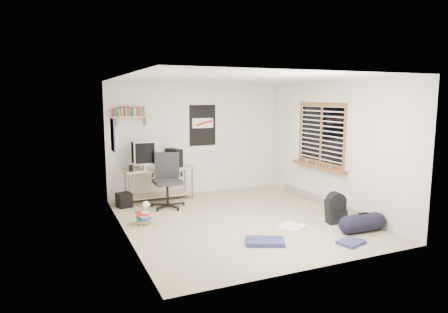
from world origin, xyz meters
name	(u,v)px	position (x,y,z in m)	size (l,w,h in m)	color
floor	(239,220)	(0.00, 0.00, -0.01)	(4.00, 4.50, 0.01)	gray
ceiling	(240,78)	(0.00, 0.00, 2.50)	(4.00, 4.50, 0.01)	white
back_wall	(196,139)	(0.00, 2.25, 1.25)	(4.00, 0.01, 2.50)	silver
left_wall	(123,158)	(-2.00, 0.00, 1.25)	(0.01, 4.50, 2.50)	silver
right_wall	(332,145)	(2.00, 0.00, 1.25)	(0.01, 4.50, 2.50)	silver
desk	(159,183)	(-0.95, 2.00, 0.36)	(1.46, 0.64, 0.66)	tan
monitor_left	(141,159)	(-1.32, 2.00, 0.90)	(0.44, 0.11, 0.48)	#ADADB2
monitor_right	(145,161)	(-1.29, 1.74, 0.90)	(0.44, 0.11, 0.48)	#959599
pc_tower	(174,158)	(-0.60, 2.00, 0.87)	(0.19, 0.40, 0.42)	black
keyboard	(156,170)	(-1.03, 1.84, 0.67)	(0.37, 0.13, 0.02)	black
speaker_left	(131,169)	(-1.58, 1.74, 0.75)	(0.08, 0.08, 0.16)	black
speaker_right	(160,167)	(-0.99, 1.74, 0.75)	(0.08, 0.08, 0.17)	black
office_chair	(167,183)	(-0.96, 1.30, 0.49)	(0.71, 0.71, 1.09)	#242527
wall_shelf	(132,117)	(-1.45, 2.14, 1.78)	(0.80, 0.22, 0.24)	tan
poster_back_wall	(203,125)	(0.15, 2.23, 1.55)	(0.62, 0.03, 0.92)	black
poster_left_wall	(113,135)	(-1.99, 1.20, 1.50)	(0.02, 0.42, 0.60)	navy
window	(321,134)	(1.95, 0.30, 1.45)	(0.10, 1.50, 1.26)	brown
baseboard_heater	(318,200)	(1.96, 0.30, 0.09)	(0.08, 2.50, 0.18)	#B7B2A8
backpack	(336,211)	(1.48, -0.82, 0.20)	(0.33, 0.26, 0.44)	black
duffel_bag	(363,224)	(1.56, -1.40, 0.14)	(0.30, 0.30, 0.59)	black
tshirt	(292,227)	(0.61, -0.78, 0.02)	(0.44, 0.37, 0.04)	white
jeans_a	(265,242)	(-0.16, -1.22, 0.03)	(0.57, 0.36, 0.06)	navy
jeans_b	(351,242)	(1.02, -1.75, 0.03)	(0.39, 0.29, 0.05)	navy
book_stack	(144,216)	(-1.63, 0.40, 0.15)	(0.46, 0.38, 0.31)	olive
desk_lamp	(145,203)	(-1.61, 0.38, 0.38)	(0.13, 0.22, 0.22)	white
subwoofer	(124,200)	(-1.75, 1.67, 0.14)	(0.26, 0.26, 0.30)	black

